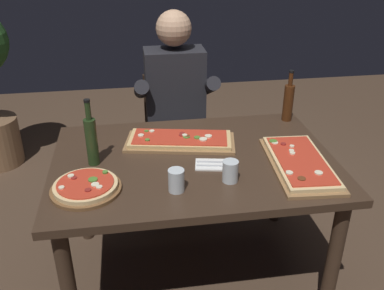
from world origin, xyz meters
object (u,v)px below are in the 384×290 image
object	(u,v)px
pizza_round_far	(86,187)
tumbler_far_side	(176,182)
seated_diner	(176,104)
pizza_rectangular_left	(300,163)
pizza_rectangular_front	(180,140)
diner_chair	(175,131)
wine_bottle_dark	(288,101)
dining_table	(193,175)
tumbler_near_camera	(230,171)
oil_bottle_amber	(91,139)

from	to	relation	value
pizza_round_far	tumbler_far_side	distance (m)	0.40
seated_diner	pizza_rectangular_left	bearing A→B (deg)	-60.98
pizza_rectangular_front	tumbler_far_side	world-z (taller)	tumbler_far_side
tumbler_far_side	diner_chair	bearing A→B (deg)	83.97
wine_bottle_dark	seated_diner	size ratio (longest dim) A/B	0.23
dining_table	diner_chair	world-z (taller)	diner_chair
pizza_rectangular_left	wine_bottle_dark	distance (m)	0.56
pizza_rectangular_left	tumbler_far_side	world-z (taller)	tumbler_far_side
pizza_rectangular_left	tumbler_near_camera	distance (m)	0.37
seated_diner	dining_table	bearing A→B (deg)	-90.00
oil_bottle_amber	tumbler_far_side	world-z (taller)	oil_bottle_amber
pizza_rectangular_left	pizza_rectangular_front	bearing A→B (deg)	148.81
oil_bottle_amber	tumbler_far_side	size ratio (longest dim) A/B	3.24
diner_chair	oil_bottle_amber	bearing A→B (deg)	-120.46
pizza_round_far	oil_bottle_amber	size ratio (longest dim) A/B	0.93
dining_table	oil_bottle_amber	distance (m)	0.54
pizza_rectangular_left	wine_bottle_dark	xyz separation A→B (m)	(0.13, 0.54, 0.10)
oil_bottle_amber	pizza_rectangular_front	bearing A→B (deg)	18.28
pizza_rectangular_left	seated_diner	xyz separation A→B (m)	(-0.49, 0.89, -0.02)
pizza_rectangular_front	seated_diner	size ratio (longest dim) A/B	0.46
pizza_rectangular_left	oil_bottle_amber	world-z (taller)	oil_bottle_amber
dining_table	pizza_rectangular_left	world-z (taller)	pizza_rectangular_left
tumbler_far_side	diner_chair	size ratio (longest dim) A/B	0.12
oil_bottle_amber	seated_diner	distance (m)	0.87
pizza_round_far	seated_diner	world-z (taller)	seated_diner
wine_bottle_dark	tumbler_far_side	size ratio (longest dim) A/B	2.96
wine_bottle_dark	tumbler_near_camera	size ratio (longest dim) A/B	3.02
pizza_rectangular_front	tumbler_near_camera	xyz separation A→B (m)	(0.18, -0.40, 0.03)
pizza_round_far	pizza_rectangular_left	bearing A→B (deg)	3.44
tumbler_near_camera	tumbler_far_side	distance (m)	0.25
pizza_rectangular_front	diner_chair	world-z (taller)	diner_chair
pizza_rectangular_left	pizza_round_far	xyz separation A→B (m)	(-1.01, -0.06, -0.00)
seated_diner	tumbler_near_camera	bearing A→B (deg)	-82.26
dining_table	tumbler_near_camera	size ratio (longest dim) A/B	13.81
pizza_rectangular_front	pizza_rectangular_left	xyz separation A→B (m)	(0.54, -0.33, -0.00)
wine_bottle_dark	tumbler_near_camera	bearing A→B (deg)	-128.67
wine_bottle_dark	diner_chair	distance (m)	0.87
pizza_round_far	diner_chair	xyz separation A→B (m)	(0.51, 1.07, -0.27)
dining_table	pizza_rectangular_left	distance (m)	0.53
oil_bottle_amber	tumbler_near_camera	size ratio (longest dim) A/B	3.31
oil_bottle_amber	tumbler_far_side	xyz separation A→B (m)	(0.37, -0.30, -0.09)
tumbler_near_camera	pizza_round_far	bearing A→B (deg)	178.60
pizza_rectangular_front	tumbler_near_camera	size ratio (longest dim) A/B	6.04
pizza_rectangular_left	tumbler_far_side	bearing A→B (deg)	-169.12
pizza_rectangular_left	tumbler_far_side	distance (m)	0.63
tumbler_far_side	diner_chair	distance (m)	1.17
pizza_rectangular_front	pizza_rectangular_left	world-z (taller)	same
pizza_round_far	wine_bottle_dark	xyz separation A→B (m)	(1.14, 0.60, 0.10)
diner_chair	seated_diner	size ratio (longest dim) A/B	0.65
pizza_rectangular_left	wine_bottle_dark	size ratio (longest dim) A/B	1.88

